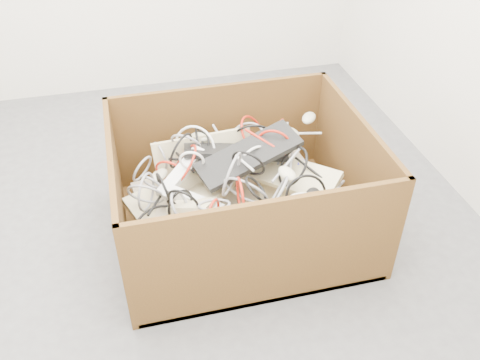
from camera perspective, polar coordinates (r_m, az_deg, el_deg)
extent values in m
plane|color=#4B4B4D|center=(2.75, -6.31, -3.50)|extent=(3.00, 3.00, 0.00)
cube|color=silver|center=(0.82, 4.18, -4.59)|extent=(3.00, 0.04, 2.50)
cube|color=#402710|center=(2.63, 0.11, -5.23)|extent=(1.16, 0.97, 0.03)
cube|color=#402710|center=(2.83, -2.22, 5.21)|extent=(1.16, 0.03, 0.57)
cube|color=#402710|center=(2.11, 3.25, -8.24)|extent=(1.16, 0.02, 0.57)
cube|color=#402710|center=(2.62, 12.29, 1.33)|extent=(0.02, 0.92, 0.57)
cube|color=#402710|center=(2.41, -13.17, -2.54)|extent=(0.03, 0.92, 0.57)
cube|color=tan|center=(2.59, 0.00, -3.78)|extent=(1.02, 0.88, 0.19)
cube|color=tan|center=(2.47, -1.80, -3.75)|extent=(0.73, 0.66, 0.20)
cube|color=#CAB98E|center=(2.54, -7.06, -1.30)|extent=(0.52, 0.37, 0.09)
cube|color=#CAB98E|center=(2.69, 5.09, 0.47)|extent=(0.45, 0.48, 0.09)
cube|color=#CAB98E|center=(2.43, 4.76, -4.09)|extent=(0.22, 0.50, 0.06)
cube|color=#CAB98E|center=(2.34, -3.99, -5.05)|extent=(0.50, 0.27, 0.17)
cube|color=#CAB98E|center=(2.44, 5.17, -2.85)|extent=(0.46, 0.45, 0.21)
cube|color=#CAB98E|center=(2.58, -4.10, 3.10)|extent=(0.50, 0.07, 0.20)
cube|color=#CAB98E|center=(2.39, -3.91, -1.63)|extent=(0.38, 0.48, 0.24)
cube|color=#CAB98E|center=(2.46, 5.34, 0.71)|extent=(0.45, 0.49, 0.14)
cube|color=black|center=(2.49, -0.51, 3.13)|extent=(0.51, 0.25, 0.12)
cube|color=black|center=(2.37, 0.94, 2.78)|extent=(0.52, 0.29, 0.16)
ellipsoid|color=#BCB897|center=(2.48, -8.87, 0.47)|extent=(0.12, 0.13, 0.04)
ellipsoid|color=#BCB897|center=(2.73, 5.54, 5.25)|extent=(0.11, 0.13, 0.04)
ellipsoid|color=#BCB897|center=(2.25, -0.47, -4.34)|extent=(0.11, 0.07, 0.04)
ellipsoid|color=#BCB897|center=(2.30, 5.20, 0.71)|extent=(0.09, 0.12, 0.04)
ellipsoid|color=#BCB897|center=(2.57, -4.27, 4.73)|extent=(0.13, 0.11, 0.04)
ellipsoid|color=black|center=(2.25, 4.38, -4.52)|extent=(0.13, 0.12, 0.04)
ellipsoid|color=#BCB897|center=(2.73, 7.58, 6.79)|extent=(0.12, 0.13, 0.04)
ellipsoid|color=black|center=(2.20, 8.00, -1.75)|extent=(0.11, 0.13, 0.04)
cube|color=silver|center=(2.40, -6.50, 0.85)|extent=(0.26, 0.25, 0.13)
cube|color=silver|center=(2.30, -4.97, -2.25)|extent=(0.25, 0.19, 0.09)
cube|color=#0E0ED5|center=(2.48, 6.87, 1.77)|extent=(0.06, 0.06, 0.03)
torus|color=gray|center=(2.38, -9.78, -0.26)|extent=(0.13, 0.09, 0.13)
torus|color=black|center=(2.49, -6.51, 3.22)|extent=(0.19, 0.21, 0.26)
torus|color=#AA1A0C|center=(2.15, -2.97, -3.56)|extent=(0.11, 0.14, 0.17)
torus|color=#AA1A0C|center=(2.46, -6.27, 1.59)|extent=(0.18, 0.31, 0.27)
torus|color=black|center=(2.48, 4.79, 3.06)|extent=(0.12, 0.12, 0.11)
torus|color=#AA1A0C|center=(2.44, 3.75, 3.93)|extent=(0.22, 0.13, 0.24)
torus|color=gray|center=(2.15, 4.05, -1.78)|extent=(0.17, 0.22, 0.25)
torus|color=silver|center=(2.34, -5.32, 2.13)|extent=(0.12, 0.07, 0.12)
torus|color=gray|center=(2.59, -5.93, 3.83)|extent=(0.13, 0.10, 0.15)
torus|color=#AA1A0C|center=(2.18, 0.07, -2.02)|extent=(0.03, 0.26, 0.26)
torus|color=black|center=(2.32, -8.34, -1.13)|extent=(0.06, 0.24, 0.24)
torus|color=gray|center=(2.19, -6.61, -2.81)|extent=(0.09, 0.18, 0.17)
torus|color=gray|center=(2.16, -2.86, -2.74)|extent=(0.18, 0.18, 0.08)
torus|color=silver|center=(2.23, 6.18, -2.93)|extent=(0.21, 0.04, 0.20)
torus|color=black|center=(2.62, 1.48, 4.76)|extent=(0.23, 0.13, 0.23)
torus|color=gray|center=(2.37, -10.30, -1.56)|extent=(0.19, 0.14, 0.21)
torus|color=gray|center=(2.59, 0.69, 4.37)|extent=(0.25, 0.27, 0.16)
torus|color=gray|center=(2.58, -8.74, 2.67)|extent=(0.06, 0.17, 0.17)
torus|color=gray|center=(2.38, -10.26, -1.31)|extent=(0.13, 0.23, 0.26)
torus|color=black|center=(2.19, -6.23, -2.31)|extent=(0.17, 0.13, 0.20)
torus|color=black|center=(2.22, 7.25, -1.70)|extent=(0.19, 0.08, 0.18)
torus|color=silver|center=(2.47, 4.29, 3.67)|extent=(0.14, 0.13, 0.16)
torus|color=black|center=(2.22, -9.03, -5.21)|extent=(0.31, 0.32, 0.10)
torus|color=gray|center=(2.51, -5.95, 4.06)|extent=(0.20, 0.14, 0.18)
torus|color=black|center=(2.29, 0.93, 1.84)|extent=(0.19, 0.15, 0.22)
torus|color=black|center=(2.56, -4.76, 3.81)|extent=(0.16, 0.21, 0.16)
torus|color=black|center=(2.36, 5.82, 1.50)|extent=(0.17, 0.27, 0.23)
torus|color=gray|center=(2.51, -10.69, 1.21)|extent=(0.15, 0.15, 0.19)
torus|color=#AA1A0C|center=(2.55, 3.58, 4.84)|extent=(0.19, 0.19, 0.22)
torus|color=gray|center=(2.23, -0.89, 0.63)|extent=(0.16, 0.25, 0.29)
torus|color=#AA1A0C|center=(2.47, -7.69, 0.88)|extent=(0.18, 0.12, 0.21)
torus|color=#AA1A0C|center=(2.64, 1.51, 4.93)|extent=(0.21, 0.22, 0.24)
torus|color=silver|center=(2.40, 1.36, 2.69)|extent=(0.17, 0.08, 0.18)
torus|color=black|center=(2.17, 1.76, -0.95)|extent=(0.13, 0.18, 0.13)
torus|color=black|center=(2.58, -4.08, 3.30)|extent=(0.08, 0.33, 0.33)
torus|color=black|center=(2.23, -6.56, -2.78)|extent=(0.14, 0.12, 0.17)
torus|color=gray|center=(2.24, 0.65, -1.22)|extent=(0.18, 0.24, 0.26)
torus|color=silver|center=(2.53, -5.00, 3.55)|extent=(0.26, 0.20, 0.30)
cylinder|color=gray|center=(2.35, 10.79, -2.49)|extent=(0.23, 0.18, 0.04)
cylinder|color=black|center=(2.44, -4.14, 2.46)|extent=(0.13, 0.18, 0.03)
cylinder|color=gray|center=(2.39, 5.56, 1.30)|extent=(0.12, 0.27, 0.05)
cylinder|color=silver|center=(2.37, -2.27, 2.24)|extent=(0.18, 0.04, 0.04)
cylinder|color=black|center=(2.34, -8.75, -1.79)|extent=(0.14, 0.22, 0.03)
cylinder|color=gray|center=(2.33, 5.10, 1.66)|extent=(0.18, 0.15, 0.07)
cylinder|color=black|center=(2.50, -4.22, 2.82)|extent=(0.06, 0.20, 0.07)
cylinder|color=black|center=(2.46, -6.10, 1.99)|extent=(0.06, 0.22, 0.05)
cylinder|color=silver|center=(2.70, 2.87, 4.78)|extent=(0.17, 0.11, 0.04)
cylinder|color=silver|center=(2.43, -1.97, 3.07)|extent=(0.21, 0.03, 0.03)
cylinder|color=gray|center=(2.57, 4.74, 4.07)|extent=(0.13, 0.24, 0.09)
cylinder|color=#AA1A0C|center=(2.41, 2.19, 4.62)|extent=(0.11, 0.15, 0.04)
cylinder|color=#AA1A0C|center=(2.36, -3.40, 1.17)|extent=(0.18, 0.09, 0.04)
cylinder|color=gray|center=(2.63, -2.04, 4.50)|extent=(0.06, 0.20, 0.08)
cylinder|color=black|center=(2.75, 3.33, 4.81)|extent=(0.15, 0.12, 0.03)
cylinder|color=silver|center=(2.31, 0.44, 1.92)|extent=(0.06, 0.14, 0.01)
cylinder|color=black|center=(2.49, -5.33, 2.17)|extent=(0.22, 0.03, 0.06)
cylinder|color=gray|center=(2.37, 10.65, -0.92)|extent=(0.16, 0.19, 0.09)
cylinder|color=black|center=(2.21, -9.26, -6.15)|extent=(0.05, 0.18, 0.02)
cylinder|color=silver|center=(2.16, -4.96, -4.60)|extent=(0.05, 0.23, 0.06)
cylinder|color=silver|center=(2.77, 7.06, 5.12)|extent=(0.16, 0.11, 0.05)
cylinder|color=black|center=(2.40, 8.52, 0.57)|extent=(0.15, 0.25, 0.07)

